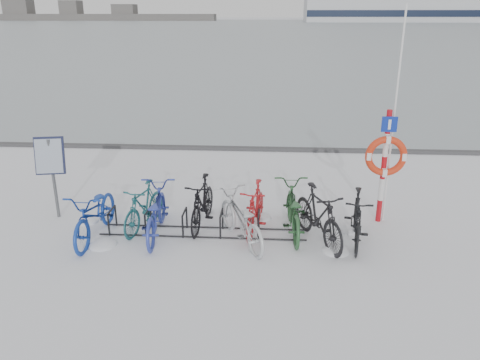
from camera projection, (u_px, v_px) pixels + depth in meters
ground at (203, 233)px, 9.16m from camera, size 900.00×900.00×0.00m
ice_sheet at (269, 26)px, 154.75m from camera, size 400.00×298.00×0.02m
quay_edge at (229, 148)px, 14.68m from camera, size 400.00×0.25×0.10m
bike_rack at (203, 225)px, 9.10m from camera, size 4.00×0.48×0.46m
info_board at (50, 160)px, 9.45m from camera, size 0.61×0.33×1.73m
lifebuoy_station at (386, 156)px, 9.16m from camera, size 0.81×0.23×4.22m
shoreline at (51, 15)px, 260.02m from camera, size 180.00×12.00×9.50m
bike_0 at (95, 212)px, 8.85m from camera, size 0.72×1.98×1.03m
bike_1 at (144, 205)px, 9.26m from camera, size 0.82×1.65×0.95m
bike_2 at (155, 210)px, 8.95m from camera, size 0.80×1.96×1.00m
bike_3 at (202, 201)px, 9.35m from camera, size 0.67×1.76×1.03m
bike_4 at (240, 217)px, 8.66m from camera, size 1.45×1.96×0.98m
bike_5 at (255, 207)px, 9.11m from camera, size 0.71×1.72×1.00m
bike_6 at (293, 208)px, 9.06m from camera, size 0.78×1.95×1.00m
bike_7 at (318, 214)px, 8.66m from camera, size 1.19×1.88×1.10m
bike_8 at (357, 217)px, 8.65m from camera, size 0.71×1.73×1.01m
snow_drifts at (232, 234)px, 9.10m from camera, size 5.80×1.92×0.19m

